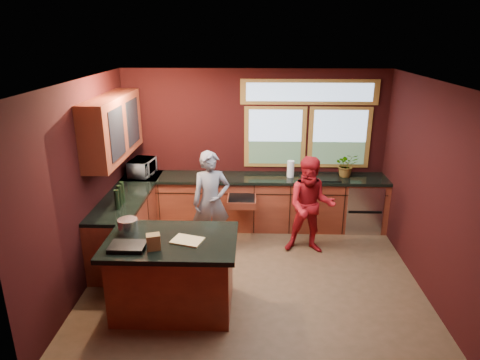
{
  "coord_description": "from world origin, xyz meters",
  "views": [
    {
      "loc": [
        -0.02,
        -5.21,
        3.26
      ],
      "look_at": [
        -0.2,
        0.4,
        1.31
      ],
      "focal_mm": 32.0,
      "sensor_mm": 36.0,
      "label": 1
    }
  ],
  "objects_px": {
    "cutting_board": "(187,241)",
    "person_grey": "(211,202)",
    "stock_pot": "(128,226)",
    "island": "(173,273)",
    "person_red": "(311,206)"
  },
  "relations": [
    {
      "from": "person_grey",
      "to": "cutting_board",
      "type": "relative_size",
      "value": 4.54
    },
    {
      "from": "person_grey",
      "to": "person_red",
      "type": "xyz_separation_m",
      "value": [
        1.52,
        -0.04,
        -0.03
      ]
    },
    {
      "from": "person_red",
      "to": "stock_pot",
      "type": "distance_m",
      "value": 2.76
    },
    {
      "from": "island",
      "to": "stock_pot",
      "type": "distance_m",
      "value": 0.8
    },
    {
      "from": "island",
      "to": "stock_pot",
      "type": "height_order",
      "value": "stock_pot"
    },
    {
      "from": "person_grey",
      "to": "stock_pot",
      "type": "height_order",
      "value": "person_grey"
    },
    {
      "from": "cutting_board",
      "to": "stock_pot",
      "type": "distance_m",
      "value": 0.78
    },
    {
      "from": "cutting_board",
      "to": "person_grey",
      "type": "bearing_deg",
      "value": 85.72
    },
    {
      "from": "person_grey",
      "to": "stock_pot",
      "type": "bearing_deg",
      "value": -135.79
    },
    {
      "from": "island",
      "to": "stock_pot",
      "type": "bearing_deg",
      "value": 164.74
    },
    {
      "from": "person_red",
      "to": "person_grey",
      "type": "bearing_deg",
      "value": -176.65
    },
    {
      "from": "cutting_board",
      "to": "island",
      "type": "bearing_deg",
      "value": 165.96
    },
    {
      "from": "island",
      "to": "stock_pot",
      "type": "xyz_separation_m",
      "value": [
        -0.55,
        0.15,
        0.56
      ]
    },
    {
      "from": "cutting_board",
      "to": "stock_pot",
      "type": "bearing_deg",
      "value": 165.07
    },
    {
      "from": "island",
      "to": "person_red",
      "type": "bearing_deg",
      "value": 39.44
    }
  ]
}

